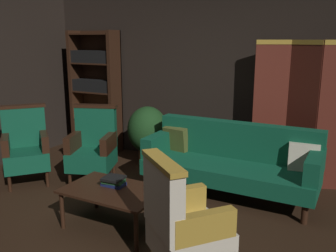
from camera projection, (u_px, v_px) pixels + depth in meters
name	position (u px, v px, depth m)	size (l,w,h in m)	color
ground_plane	(131.00, 234.00, 3.67)	(10.00, 10.00, 0.00)	black
back_wall	(220.00, 74.00, 5.46)	(7.20, 0.10, 2.80)	black
folding_screen	(302.00, 112.00, 4.79)	(1.28, 0.25, 1.90)	#5B2319
bookshelf	(96.00, 89.00, 6.30)	(0.90, 0.32, 2.05)	black
velvet_couch	(231.00, 159.00, 4.57)	(2.12, 0.78, 0.88)	black
coffee_table	(113.00, 193.00, 3.74)	(1.00, 0.64, 0.42)	black
armchair_gilt_accent	(182.00, 223.00, 2.89)	(0.81, 0.81, 1.04)	#B78E33
armchair_wing_left	(93.00, 147.00, 4.96)	(0.75, 0.74, 1.04)	black
armchair_wing_right	(26.00, 147.00, 4.95)	(0.81, 0.81, 1.04)	black
potted_plant	(148.00, 131.00, 5.63)	(0.62, 0.62, 0.91)	brown
book_navy_cloth	(114.00, 184.00, 3.81)	(0.23, 0.14, 0.03)	navy
book_green_cloth	(114.00, 181.00, 3.81)	(0.21, 0.14, 0.04)	#1E4C28
book_black_cloth	(114.00, 178.00, 3.80)	(0.21, 0.20, 0.02)	black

